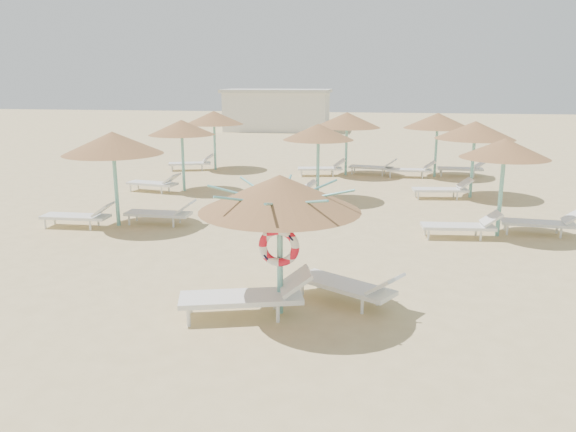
# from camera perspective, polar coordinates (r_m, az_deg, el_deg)

# --- Properties ---
(ground) EXTENTS (120.00, 120.00, 0.00)m
(ground) POSITION_cam_1_polar(r_m,az_deg,el_deg) (10.74, -2.24, -9.00)
(ground) COLOR #D1B77F
(ground) RESTS_ON ground
(main_palapa) EXTENTS (2.85, 2.85, 2.55)m
(main_palapa) POSITION_cam_1_polar(r_m,az_deg,el_deg) (9.73, -0.84, 2.23)
(main_palapa) COLOR #6DBDB6
(main_palapa) RESTS_ON ground
(lounger_main_a) EXTENTS (2.44, 1.30, 0.85)m
(lounger_main_a) POSITION_cam_1_polar(r_m,az_deg,el_deg) (10.10, -3.88, -8.05)
(lounger_main_a) COLOR white
(lounger_main_a) RESTS_ON ground
(lounger_main_b) EXTENTS (2.12, 1.63, 0.76)m
(lounger_main_b) POSITION_cam_1_polar(r_m,az_deg,el_deg) (10.72, 6.42, -7.03)
(lounger_main_b) COLOR white
(lounger_main_b) RESTS_ON ground
(palapa_field) EXTENTS (15.01, 12.98, 2.72)m
(palapa_field) POSITION_cam_1_polar(r_m,az_deg,el_deg) (21.05, 3.65, 8.78)
(palapa_field) COLOR #6DBDB6
(palapa_field) RESTS_ON ground
(service_hut) EXTENTS (8.40, 4.40, 3.25)m
(service_hut) POSITION_cam_1_polar(r_m,az_deg,el_deg) (45.47, -1.10, 10.73)
(service_hut) COLOR silver
(service_hut) RESTS_ON ground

